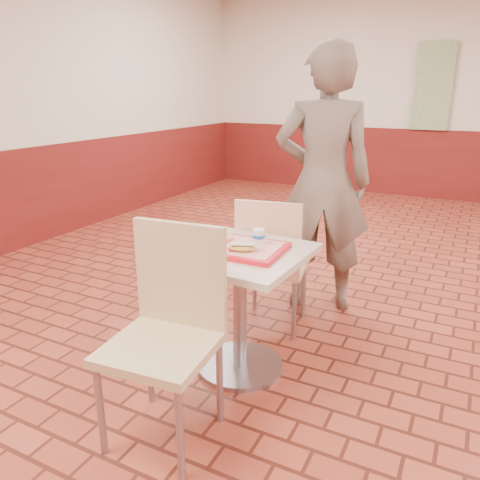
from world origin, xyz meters
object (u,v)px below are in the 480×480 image
at_px(chair_main_front, 169,323).
at_px(paper_cup, 259,237).
at_px(chair_main_back, 271,258).
at_px(long_john_donut, 242,247).
at_px(serving_tray, 240,248).
at_px(main_table, 240,291).
at_px(ring_donut, 224,237).
at_px(customer, 323,182).

relative_size(chair_main_front, paper_cup, 11.62).
bearing_deg(paper_cup, chair_main_back, 104.16).
distance_m(chair_main_front, long_john_donut, 0.57).
distance_m(serving_tray, long_john_donut, 0.10).
distance_m(main_table, chair_main_back, 0.52).
height_order(main_table, paper_cup, paper_cup).
relative_size(serving_tray, ring_donut, 4.51).
distance_m(chair_main_back, serving_tray, 0.57).
xyz_separation_m(main_table, long_john_donut, (0.05, -0.08, 0.29)).
xyz_separation_m(serving_tray, long_john_donut, (0.05, -0.08, 0.04)).
xyz_separation_m(customer, long_john_donut, (-0.08, -1.12, -0.16)).
relative_size(chair_main_front, ring_donut, 9.59).
relative_size(chair_main_back, paper_cup, 10.67).
bearing_deg(long_john_donut, customer, 86.14).
xyz_separation_m(chair_main_back, ring_donut, (-0.09, -0.48, 0.27)).
relative_size(main_table, customer, 0.39).
distance_m(chair_main_front, chair_main_back, 1.11).
height_order(chair_main_front, ring_donut, chair_main_front).
xyz_separation_m(main_table, serving_tray, (0.00, 0.00, 0.25)).
bearing_deg(serving_tray, long_john_donut, -57.39).
xyz_separation_m(chair_main_front, long_john_donut, (0.12, 0.51, 0.22)).
xyz_separation_m(serving_tray, paper_cup, (0.08, 0.06, 0.06)).
distance_m(ring_donut, long_john_donut, 0.21).
relative_size(customer, serving_tray, 3.99).
xyz_separation_m(customer, serving_tray, (-0.13, -1.04, -0.19)).
distance_m(serving_tray, ring_donut, 0.13).
distance_m(chair_main_back, paper_cup, 0.56).
bearing_deg(chair_main_back, ring_donut, 69.19).
bearing_deg(main_table, ring_donut, 160.97).
bearing_deg(long_john_donut, chair_main_front, -102.88).
distance_m(customer, long_john_donut, 1.14).
distance_m(main_table, chair_main_front, 0.59).
bearing_deg(long_john_donut, chair_main_back, 97.99).
distance_m(customer, ring_donut, 1.04).
relative_size(main_table, serving_tray, 1.56).
bearing_deg(chair_main_back, customer, -116.81).
height_order(serving_tray, paper_cup, paper_cup).
height_order(customer, ring_donut, customer).
relative_size(main_table, chair_main_front, 0.73).
distance_m(chair_main_front, ring_donut, 0.67).
xyz_separation_m(customer, paper_cup, (-0.04, -0.98, -0.13)).
bearing_deg(long_john_donut, ring_donut, 144.92).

